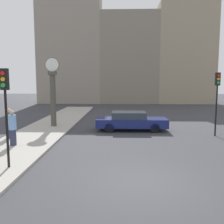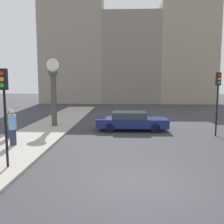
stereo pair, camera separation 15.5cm
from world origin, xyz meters
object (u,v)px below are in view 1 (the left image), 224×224
object	(u,v)px
sedan_car	(131,121)
street_clock	(53,94)
traffic_light_near	(5,97)
pedestrian_green_hoodie	(10,123)
traffic_light_far	(217,91)
pedestrian_blue_stripe	(13,128)

from	to	relation	value
sedan_car	street_clock	xyz separation A→B (m)	(-5.47, 0.89, 1.75)
traffic_light_near	pedestrian_green_hoodie	xyz separation A→B (m)	(-2.11, 4.84, -1.77)
traffic_light_near	traffic_light_far	size ratio (longest dim) A/B	0.95
street_clock	pedestrian_blue_stripe	xyz separation A→B (m)	(-0.57, -5.47, -1.41)
pedestrian_green_hoodie	pedestrian_blue_stripe	bearing A→B (deg)	-61.55
traffic_light_far	pedestrian_blue_stripe	xyz separation A→B (m)	(-11.07, -3.06, -1.73)
traffic_light_near	traffic_light_far	bearing A→B (deg)	32.38
traffic_light_far	traffic_light_near	bearing A→B (deg)	-147.62
sedan_car	pedestrian_green_hoodie	bearing A→B (deg)	-157.09
traffic_light_near	pedestrian_green_hoodie	size ratio (longest dim) A/B	2.18
pedestrian_green_hoodie	pedestrian_blue_stripe	size ratio (longest dim) A/B	0.95
traffic_light_near	street_clock	distance (m)	8.69
pedestrian_green_hoodie	pedestrian_blue_stripe	xyz separation A→B (m)	(0.90, -1.65, 0.05)
traffic_light_far	pedestrian_green_hoodie	size ratio (longest dim) A/B	2.29
traffic_light_near	street_clock	bearing A→B (deg)	94.24
street_clock	pedestrian_blue_stripe	size ratio (longest dim) A/B	2.75
traffic_light_far	street_clock	distance (m)	10.78
sedan_car	pedestrian_blue_stripe	world-z (taller)	pedestrian_blue_stripe
traffic_light_far	street_clock	xyz separation A→B (m)	(-10.50, 2.41, -0.32)
traffic_light_near	street_clock	size ratio (longest dim) A/B	0.75
sedan_car	traffic_light_far	bearing A→B (deg)	-16.79
traffic_light_far	pedestrian_blue_stripe	distance (m)	11.61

